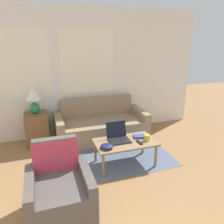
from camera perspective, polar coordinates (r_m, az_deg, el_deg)
wall_back at (r=4.56m, az=-13.56°, el=9.53°), size 6.13×0.06×2.60m
rug at (r=4.18m, az=0.64°, el=-9.69°), size 1.77×1.79×0.01m
couch at (r=4.56m, az=-2.95°, el=-3.74°), size 1.83×0.82×0.82m
armchair at (r=2.75m, az=-13.40°, el=-20.11°), size 0.71×0.71×0.87m
side_table at (r=4.50m, az=-18.94°, el=-4.20°), size 0.42×0.42×0.64m
table_lamp at (r=4.31m, az=-19.80°, el=3.56°), size 0.29×0.29×0.50m
coffee_table at (r=3.57m, az=3.46°, el=-8.33°), size 0.98×0.56×0.41m
laptop at (r=3.58m, az=1.61°, el=-6.36°), size 0.34×0.33×0.27m
cup_navy at (r=3.60m, az=9.17°, el=-6.63°), size 0.09×0.09×0.10m
snack_bowl at (r=3.32m, az=-1.37°, el=-8.94°), size 0.20×0.20×0.06m
book_red at (r=3.71m, az=7.18°, el=-6.33°), size 0.22×0.18×0.04m
tv_remote at (r=3.52m, az=7.20°, el=-7.86°), size 0.06×0.15×0.02m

